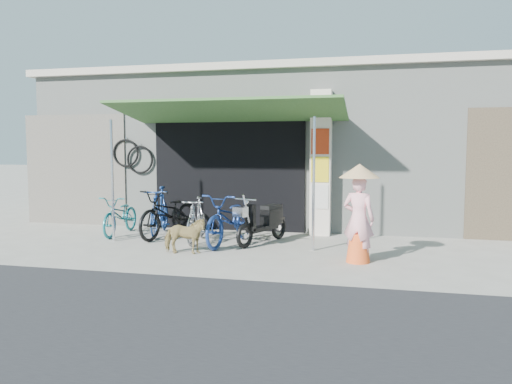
% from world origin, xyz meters
% --- Properties ---
extents(ground, '(80.00, 80.00, 0.00)m').
position_xyz_m(ground, '(0.00, 0.00, 0.00)').
color(ground, '#A09B90').
rests_on(ground, ground).
extents(road_strip, '(80.00, 6.00, 0.01)m').
position_xyz_m(road_strip, '(0.00, -4.50, 0.01)').
color(road_strip, '#2D2D30').
rests_on(road_strip, ground).
extents(bicycle_shop, '(12.30, 5.30, 3.66)m').
position_xyz_m(bicycle_shop, '(-0.00, 5.09, 1.83)').
color(bicycle_shop, '#A3A79F').
rests_on(bicycle_shop, ground).
extents(shop_pillar, '(0.42, 0.44, 3.00)m').
position_xyz_m(shop_pillar, '(0.85, 2.45, 1.50)').
color(shop_pillar, beige).
rests_on(shop_pillar, ground).
extents(awning, '(4.60, 1.88, 2.72)m').
position_xyz_m(awning, '(-0.90, 1.63, 2.51)').
color(awning, '#325C29').
rests_on(awning, ground).
extents(neighbour_left, '(2.60, 0.06, 2.60)m').
position_xyz_m(neighbour_left, '(-5.00, 2.59, 1.30)').
color(neighbour_left, '#6B665B').
rests_on(neighbour_left, ground).
extents(bike_teal, '(0.65, 1.60, 0.82)m').
position_xyz_m(bike_teal, '(-3.23, 1.47, 0.41)').
color(bike_teal, '#196C71').
rests_on(bike_teal, ground).
extents(bike_blue, '(0.82, 1.73, 1.00)m').
position_xyz_m(bike_blue, '(-2.43, 1.65, 0.50)').
color(bike_blue, navy).
rests_on(bike_blue, ground).
extents(bike_black, '(1.04, 1.96, 0.98)m').
position_xyz_m(bike_black, '(-2.13, 1.44, 0.49)').
color(bike_black, black).
rests_on(bike_black, ground).
extents(bike_silver, '(0.57, 1.49, 0.87)m').
position_xyz_m(bike_silver, '(-1.40, 1.06, 0.44)').
color(bike_silver, '#BCBBC1').
rests_on(bike_silver, ground).
extents(bike_navy, '(0.95, 1.94, 0.98)m').
position_xyz_m(bike_navy, '(-0.68, 0.96, 0.49)').
color(bike_navy, navy).
rests_on(bike_navy, ground).
extents(street_dog, '(0.79, 0.44, 0.63)m').
position_xyz_m(street_dog, '(-1.21, -0.05, 0.32)').
color(street_dog, tan).
rests_on(street_dog, ground).
extents(moped, '(0.76, 1.53, 0.91)m').
position_xyz_m(moped, '(-0.10, 1.22, 0.41)').
color(moped, black).
rests_on(moped, ground).
extents(nun, '(0.64, 0.64, 1.57)m').
position_xyz_m(nun, '(1.71, 0.00, 0.79)').
color(nun, '#FFABB4').
rests_on(nun, ground).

